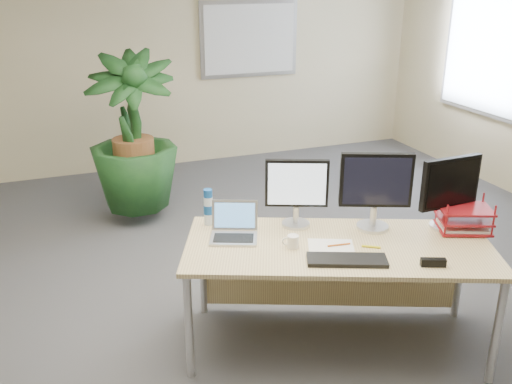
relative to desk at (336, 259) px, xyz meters
name	(u,v)px	position (x,y,z in m)	size (l,w,h in m)	color
floor	(285,336)	(-0.31, 0.09, -0.59)	(8.00, 8.00, 0.00)	#434347
back_wall	(156,59)	(-0.31, 4.09, 0.76)	(7.00, 0.04, 2.70)	#C9BC8E
whiteboard	(249,39)	(0.89, 4.06, 0.96)	(1.30, 0.04, 0.95)	#A7A7AC
window	(485,46)	(3.15, 2.39, 0.96)	(0.04, 1.30, 1.55)	#A7A7AC
desk	(336,259)	(0.00, 0.00, 0.00)	(2.10, 1.49, 0.74)	tan
floor_plant	(134,148)	(-0.91, 2.45, 0.16)	(0.84, 0.84, 1.50)	#143818
monitor_left	(297,188)	(-0.17, 0.26, 0.42)	(0.40, 0.19, 0.47)	silver
monitor_right	(376,186)	(0.29, 0.04, 0.46)	(0.45, 0.22, 0.52)	silver
monitor_dark	(450,188)	(0.75, -0.13, 0.44)	(0.45, 0.20, 0.49)	silver
laptop	(234,228)	(-0.62, 0.25, 0.21)	(0.38, 0.36, 0.22)	#B3B4B8
keyboard	(347,260)	(-0.11, -0.32, 0.17)	(0.47, 0.16, 0.03)	black
coffee_mug	(292,242)	(-0.33, -0.03, 0.20)	(0.10, 0.07, 0.08)	white
spiral_notebook	(331,247)	(-0.11, -0.12, 0.16)	(0.28, 0.21, 0.01)	white
orange_pen	(339,245)	(-0.06, -0.13, 0.17)	(0.01, 0.01, 0.15)	#D06017
yellow_highlighter	(371,247)	(0.12, -0.21, 0.16)	(0.02, 0.02, 0.12)	yellow
water_bottle	(208,208)	(-0.72, 0.49, 0.28)	(0.07, 0.07, 0.25)	white
letter_tray	(464,220)	(0.83, -0.20, 0.23)	(0.40, 0.36, 0.16)	maroon
stapler	(433,262)	(0.34, -0.55, 0.18)	(0.15, 0.04, 0.05)	black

